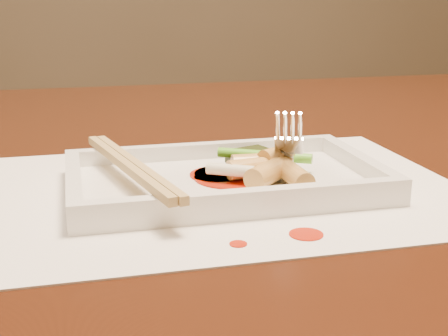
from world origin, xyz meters
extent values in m
cube|color=black|center=(0.00, 0.00, 0.73)|extent=(1.40, 0.90, 0.04)
cube|color=white|center=(-0.09, -0.17, 0.75)|extent=(0.40, 0.30, 0.00)
cylinder|color=#BB1B05|center=(-0.06, -0.28, 0.75)|extent=(0.02, 0.02, 0.00)
cylinder|color=#BB1B05|center=(-0.11, -0.29, 0.75)|extent=(0.01, 0.01, 0.00)
cube|color=white|center=(-0.09, -0.17, 0.76)|extent=(0.26, 0.16, 0.01)
cube|color=white|center=(-0.09, -0.09, 0.77)|extent=(0.26, 0.01, 0.01)
cube|color=white|center=(-0.09, -0.24, 0.77)|extent=(0.26, 0.01, 0.01)
cube|color=white|center=(-0.22, -0.17, 0.77)|extent=(0.01, 0.14, 0.01)
cube|color=white|center=(0.03, -0.17, 0.77)|extent=(0.01, 0.14, 0.01)
cube|color=black|center=(-0.06, -0.13, 0.77)|extent=(0.05, 0.04, 0.01)
cylinder|color=#EAEACC|center=(-0.09, -0.18, 0.77)|extent=(0.04, 0.03, 0.01)
cylinder|color=#48A71B|center=(-0.05, -0.15, 0.77)|extent=(0.08, 0.05, 0.01)
cube|color=tan|center=(-0.17, -0.17, 0.78)|extent=(0.05, 0.20, 0.01)
cube|color=tan|center=(-0.17, -0.17, 0.78)|extent=(0.05, 0.20, 0.01)
cylinder|color=#BB1B05|center=(-0.09, -0.16, 0.76)|extent=(0.05, 0.05, 0.00)
cylinder|color=#BB1B05|center=(-0.09, -0.15, 0.76)|extent=(0.05, 0.05, 0.00)
cylinder|color=#BB1B05|center=(-0.08, -0.17, 0.76)|extent=(0.07, 0.07, 0.00)
cylinder|color=tan|center=(-0.06, -0.16, 0.77)|extent=(0.05, 0.02, 0.02)
cylinder|color=tan|center=(-0.04, -0.20, 0.77)|extent=(0.02, 0.05, 0.02)
cylinder|color=tan|center=(-0.04, -0.16, 0.78)|extent=(0.04, 0.03, 0.02)
cylinder|color=tan|center=(-0.07, -0.18, 0.77)|extent=(0.04, 0.02, 0.02)
cylinder|color=tan|center=(-0.06, -0.19, 0.77)|extent=(0.05, 0.05, 0.02)
camera|label=1|loc=(-0.21, -0.66, 0.92)|focal=50.00mm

